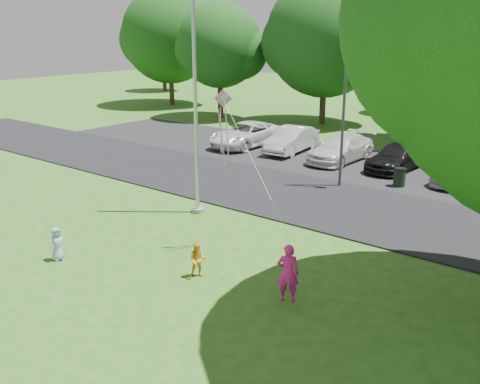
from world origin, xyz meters
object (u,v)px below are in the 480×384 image
Objects in this scene: child_blue at (57,244)px; kite at (224,116)px; woman at (288,273)px; street_lamp at (350,102)px; flagpole at (195,104)px; trash_can at (399,178)px; child_yellow at (198,260)px.

kite reaches higher than child_blue.
child_blue is (-6.93, -2.19, -0.27)m from woman.
flagpole is at bearing -136.67° from street_lamp.
child_blue is at bearing -127.63° from street_lamp.
street_lamp is at bearing -143.70° from trash_can.
street_lamp is 11.32m from woman.
street_lamp is at bearing 66.23° from flagpole.
street_lamp reaches higher than woman.
trash_can is at bearing 46.47° from kite.
flagpole reaches higher than woman.
kite is (-0.67, 2.04, 3.79)m from child_yellow.
child_yellow is 4.35m from kite.
kite is at bearing -56.48° from woman.
street_lamp is at bearing 52.44° from child_yellow.
flagpole is at bearing 111.99° from kite.
flagpole is 6.32× the size of woman.
flagpole reaches higher than child_yellow.
kite is at bearing -111.42° from street_lamp.
trash_can is at bearing -12.20° from child_blue.
woman is at bearing -93.36° from street_lamp.
child_yellow is at bearing -94.84° from trash_can.
flagpole is 9.52× the size of child_blue.
trash_can is (1.92, 1.41, -3.33)m from street_lamp.
kite reaches higher than trash_can.
flagpole is 9.58× the size of child_yellow.
trash_can is at bearing -112.72° from woman.
flagpole is at bearing 90.10° from child_yellow.
kite is at bearing 65.86° from child_yellow.
woman is 0.42× the size of kite.
woman is at bearing -29.66° from flagpole.
child_blue is (-3.28, -12.48, -3.26)m from street_lamp.
woman is 1.52× the size of child_yellow.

